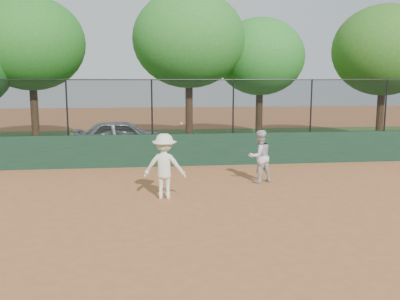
{
  "coord_description": "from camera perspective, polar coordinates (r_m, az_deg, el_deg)",
  "views": [
    {
      "loc": [
        -0.71,
        -10.27,
        3.23
      ],
      "look_at": [
        0.8,
        2.2,
        1.2
      ],
      "focal_mm": 40.0,
      "sensor_mm": 36.0,
      "label": 1
    }
  ],
  "objects": [
    {
      "name": "ground",
      "position": [
        10.79,
        -2.85,
        -8.25
      ],
      "size": [
        80.0,
        80.0,
        0.0
      ],
      "primitive_type": "plane",
      "color": "#AD6438",
      "rests_on": "ground"
    },
    {
      "name": "tree_1",
      "position": [
        22.76,
        -20.87,
        12.6
      ],
      "size": [
        5.06,
        4.6,
        7.02
      ],
      "color": "#472E18",
      "rests_on": "ground"
    },
    {
      "name": "tree_3",
      "position": [
        23.58,
        7.72,
        11.72
      ],
      "size": [
        4.58,
        4.17,
        6.3
      ],
      "color": "#3B2713",
      "rests_on": "ground"
    },
    {
      "name": "tree_2",
      "position": [
        21.57,
        -1.44,
        13.96
      ],
      "size": [
        5.29,
        4.81,
        7.33
      ],
      "color": "#472C19",
      "rests_on": "ground"
    },
    {
      "name": "tree_4",
      "position": [
        23.79,
        22.51,
        11.68
      ],
      "size": [
        5.05,
        4.59,
        6.74
      ],
      "color": "#472C19",
      "rests_on": "ground"
    },
    {
      "name": "back_wall",
      "position": [
        16.5,
        -4.34,
        -0.02
      ],
      "size": [
        26.0,
        0.2,
        1.2
      ],
      "primitive_type": "cube",
      "color": "#193825",
      "rests_on": "ground"
    },
    {
      "name": "player_second",
      "position": [
        13.98,
        7.62,
        -0.82
      ],
      "size": [
        0.97,
        0.86,
        1.65
      ],
      "primitive_type": "imported",
      "rotation": [
        0.0,
        0.0,
        3.5
      ],
      "color": "silver",
      "rests_on": "ground"
    },
    {
      "name": "parked_car",
      "position": [
        19.82,
        -9.81,
        1.77
      ],
      "size": [
        4.3,
        1.87,
        1.44
      ],
      "primitive_type": "imported",
      "rotation": [
        0.0,
        0.0,
        1.61
      ],
      "color": "#A0A3A9",
      "rests_on": "ground"
    },
    {
      "name": "grass_strip",
      "position": [
        22.52,
        -5.02,
        0.9
      ],
      "size": [
        36.0,
        12.0,
        0.01
      ],
      "primitive_type": "cube",
      "color": "#2B4A17",
      "rests_on": "ground"
    },
    {
      "name": "fence_assembly",
      "position": [
        16.32,
        -4.51,
        5.66
      ],
      "size": [
        26.0,
        0.06,
        2.0
      ],
      "color": "black",
      "rests_on": "back_wall"
    },
    {
      "name": "player_main",
      "position": [
        12.03,
        -4.56,
        -2.09
      ],
      "size": [
        1.25,
        0.87,
        2.08
      ],
      "color": "#EDF1CC",
      "rests_on": "ground"
    }
  ]
}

